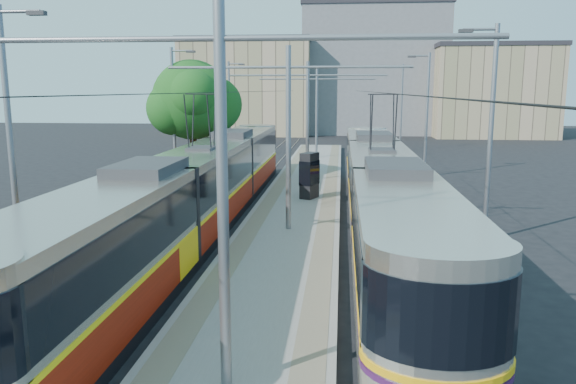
# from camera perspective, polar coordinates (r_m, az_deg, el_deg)

# --- Properties ---
(ground) EXTENTS (160.00, 160.00, 0.00)m
(ground) POSITION_cam_1_polar(r_m,az_deg,el_deg) (14.64, -3.00, -12.46)
(ground) COLOR black
(ground) RESTS_ON ground
(platform) EXTENTS (4.00, 50.00, 0.30)m
(platform) POSITION_cam_1_polar(r_m,az_deg,el_deg) (30.91, 1.61, 0.06)
(platform) COLOR gray
(platform) RESTS_ON ground
(tactile_strip_left) EXTENTS (0.70, 50.00, 0.01)m
(tactile_strip_left) POSITION_cam_1_polar(r_m,az_deg,el_deg) (31.01, -1.06, 0.39)
(tactile_strip_left) COLOR gray
(tactile_strip_left) RESTS_ON platform
(tactile_strip_right) EXTENTS (0.70, 50.00, 0.01)m
(tactile_strip_right) POSITION_cam_1_polar(r_m,az_deg,el_deg) (30.82, 4.30, 0.30)
(tactile_strip_right) COLOR gray
(tactile_strip_right) RESTS_ON platform
(rails) EXTENTS (8.71, 70.00, 0.03)m
(rails) POSITION_cam_1_polar(r_m,az_deg,el_deg) (30.93, 1.61, -0.19)
(rails) COLOR gray
(rails) RESTS_ON ground
(track_arrow) EXTENTS (1.20, 5.00, 0.01)m
(track_arrow) POSITION_cam_1_polar(r_m,az_deg,el_deg) (13.07, -21.58, -16.13)
(track_arrow) COLOR silver
(track_arrow) RESTS_ON ground
(tram_left) EXTENTS (2.43, 32.33, 5.50)m
(tram_left) POSITION_cam_1_polar(r_m,az_deg,el_deg) (23.20, -8.66, 0.39)
(tram_left) COLOR black
(tram_left) RESTS_ON ground
(tram_right) EXTENTS (2.43, 28.76, 5.50)m
(tram_right) POSITION_cam_1_polar(r_m,az_deg,el_deg) (22.42, 9.40, 0.42)
(tram_right) COLOR black
(tram_right) RESTS_ON ground
(catenary) EXTENTS (9.20, 70.00, 7.00)m
(catenary) POSITION_cam_1_polar(r_m,az_deg,el_deg) (27.59, 1.26, 7.97)
(catenary) COLOR gray
(catenary) RESTS_ON platform
(street_lamps) EXTENTS (15.18, 38.22, 8.00)m
(street_lamps) POSITION_cam_1_polar(r_m,az_deg,el_deg) (34.43, 2.10, 7.87)
(street_lamps) COLOR gray
(street_lamps) RESTS_ON ground
(shelter) EXTENTS (1.01, 1.21, 2.29)m
(shelter) POSITION_cam_1_polar(r_m,az_deg,el_deg) (28.05, 2.18, 1.79)
(shelter) COLOR black
(shelter) RESTS_ON platform
(tree) EXTENTS (5.09, 4.70, 7.39)m
(tree) POSITION_cam_1_polar(r_m,az_deg,el_deg) (33.60, -9.13, 9.08)
(tree) COLOR #382314
(tree) RESTS_ON ground
(building_left) EXTENTS (16.32, 12.24, 12.02)m
(building_left) POSITION_cam_1_polar(r_m,az_deg,el_deg) (74.32, -3.92, 10.60)
(building_left) COLOR tan
(building_left) RESTS_ON ground
(building_centre) EXTENTS (18.36, 14.28, 16.37)m
(building_centre) POSITION_cam_1_polar(r_m,az_deg,el_deg) (77.48, 8.59, 12.11)
(building_centre) COLOR slate
(building_centre) RESTS_ON ground
(building_right) EXTENTS (14.28, 10.20, 11.03)m
(building_right) POSITION_cam_1_polar(r_m,az_deg,el_deg) (73.57, 19.89, 9.64)
(building_right) COLOR tan
(building_right) RESTS_ON ground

